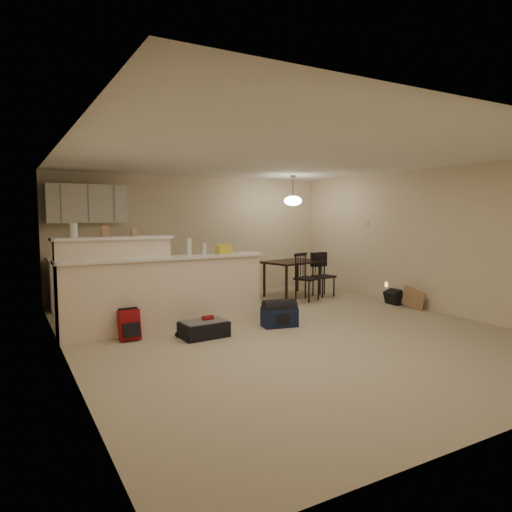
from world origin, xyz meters
TOP-DOWN VIEW (x-y plane):
  - room at (0.00, 0.00)m, footprint 7.00×7.02m
  - breakfast_bar at (-1.76, 0.98)m, footprint 3.08×0.58m
  - upper_cabinets at (-2.20, 3.32)m, footprint 1.40×0.34m
  - kitchen_counter at (-2.00, 3.19)m, footprint 1.80×0.60m
  - thermostat at (2.98, 1.55)m, footprint 0.02×0.12m
  - jar at (-2.73, 1.12)m, footprint 0.10×0.10m
  - cereal_box at (-2.32, 1.12)m, footprint 0.10×0.07m
  - small_box at (-1.90, 1.12)m, footprint 0.08×0.06m
  - bottle_a at (-1.14, 0.90)m, footprint 0.07×0.07m
  - bottle_b at (-0.89, 0.90)m, footprint 0.06×0.06m
  - bag_lump at (-0.57, 0.90)m, footprint 0.22×0.18m
  - dining_table at (1.67, 2.30)m, footprint 1.33×1.04m
  - pendant_lamp at (1.67, 2.30)m, footprint 0.36×0.36m
  - dining_chair_near at (1.64, 1.73)m, footprint 0.52×0.51m
  - dining_chair_far at (2.22, 1.95)m, footprint 0.41×0.39m
  - suitcase at (-1.19, 0.24)m, footprint 0.66×0.45m
  - red_backpack at (-2.13, 0.61)m, footprint 0.28×0.17m
  - navy_duffel at (0.05, 0.23)m, footprint 0.57×0.38m
  - black_daypack at (2.85, 0.61)m, footprint 0.22×0.31m
  - cardboard_sheet at (2.85, 0.14)m, footprint 0.03×0.48m

SIDE VIEW (x-z plane):
  - suitcase at x=-1.19m, z-range 0.00..0.22m
  - black_daypack at x=2.85m, z-range 0.00..0.27m
  - navy_duffel at x=0.05m, z-range 0.00..0.29m
  - cardboard_sheet at x=2.85m, z-range 0.00..0.36m
  - red_backpack at x=-2.13m, z-range 0.00..0.41m
  - dining_chair_far at x=2.22m, z-range 0.00..0.89m
  - kitchen_counter at x=-2.00m, z-range 0.00..0.90m
  - dining_chair_near at x=1.64m, z-range 0.00..0.94m
  - breakfast_bar at x=-1.76m, z-range -0.09..1.30m
  - dining_table at x=1.67m, z-range 0.28..1.02m
  - bag_lump at x=-0.57m, z-range 1.09..1.23m
  - bottle_b at x=-0.89m, z-range 1.09..1.27m
  - bottle_a at x=-1.14m, z-range 1.09..1.35m
  - room at x=0.00m, z-range 0.00..2.50m
  - small_box at x=-1.90m, z-range 1.39..1.51m
  - cereal_box at x=-2.32m, z-range 1.39..1.55m
  - jar at x=-2.73m, z-range 1.39..1.59m
  - thermostat at x=2.98m, z-range 1.44..1.56m
  - upper_cabinets at x=-2.20m, z-range 1.55..2.25m
  - pendant_lamp at x=1.67m, z-range 1.68..2.30m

